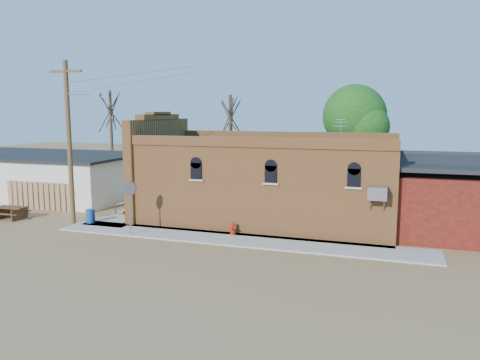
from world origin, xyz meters
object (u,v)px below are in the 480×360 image
(brick_bar, at_px, (263,180))
(trash_barrel, at_px, (90,216))
(utility_pole, at_px, (70,139))
(picnic_table, at_px, (11,211))
(fire_hydrant, at_px, (233,228))
(stop_sign, at_px, (129,194))

(brick_bar, xyz_separation_m, trash_barrel, (-8.94, -3.97, -1.88))
(utility_pole, xyz_separation_m, trash_barrel, (0.84, 0.33, -4.31))
(brick_bar, relative_size, utility_pole, 1.82)
(brick_bar, height_order, trash_barrel, brick_bar)
(trash_barrel, relative_size, picnic_table, 0.41)
(utility_pole, xyz_separation_m, fire_hydrant, (9.28, 0.39, -4.37))
(utility_pole, height_order, stop_sign, utility_pole)
(utility_pole, relative_size, picnic_table, 4.95)
(brick_bar, bearing_deg, stop_sign, -134.81)
(fire_hydrant, xyz_separation_m, picnic_table, (-13.65, -0.45, 0.07))
(utility_pole, distance_m, fire_hydrant, 10.26)
(utility_pole, distance_m, trash_barrel, 4.41)
(brick_bar, relative_size, fire_hydrant, 24.91)
(utility_pole, height_order, picnic_table, utility_pole)
(picnic_table, bearing_deg, fire_hydrant, -1.64)
(fire_hydrant, bearing_deg, stop_sign, -145.53)
(brick_bar, bearing_deg, trash_barrel, -156.07)
(brick_bar, bearing_deg, fire_hydrant, -97.45)
(stop_sign, bearing_deg, utility_pole, 143.79)
(brick_bar, relative_size, picnic_table, 9.02)
(brick_bar, bearing_deg, utility_pole, -156.31)
(brick_bar, xyz_separation_m, fire_hydrant, (-0.51, -3.91, -1.93))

